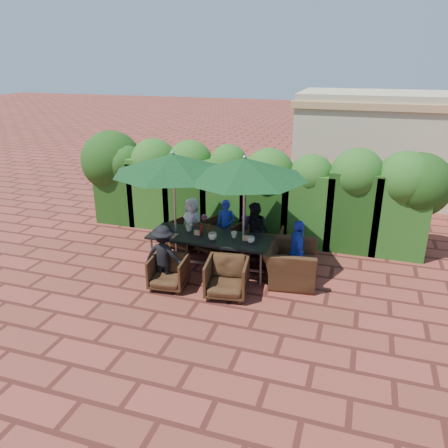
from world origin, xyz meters
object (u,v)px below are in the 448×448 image
(dining_table, at_px, (210,240))
(umbrella_right, at_px, (244,168))
(chair_far_left, at_px, (186,233))
(chair_end_right, at_px, (291,257))
(chair_near_left, at_px, (168,271))
(chair_near_right, at_px, (227,276))
(chair_far_right, at_px, (264,243))
(umbrella_left, at_px, (173,163))
(chair_far_mid, at_px, (219,236))

(dining_table, relative_size, umbrella_right, 1.03)
(chair_far_left, relative_size, chair_end_right, 0.62)
(chair_near_left, relative_size, chair_near_right, 0.89)
(chair_far_right, bearing_deg, chair_near_right, 74.85)
(chair_end_right, bearing_deg, umbrella_left, 84.06)
(chair_near_right, bearing_deg, chair_far_right, 71.74)
(dining_table, xyz_separation_m, chair_far_left, (-0.93, 0.93, -0.32))
(chair_end_right, bearing_deg, chair_far_mid, 57.99)
(chair_far_mid, bearing_deg, chair_far_left, 15.94)
(dining_table, xyz_separation_m, umbrella_right, (0.69, 0.07, 1.54))
(umbrella_right, height_order, chair_end_right, umbrella_right)
(dining_table, relative_size, chair_near_left, 3.64)
(umbrella_left, xyz_separation_m, chair_far_right, (1.73, 0.83, -1.82))
(dining_table, height_order, chair_far_mid, chair_far_mid)
(umbrella_left, bearing_deg, chair_far_mid, 52.10)
(chair_near_left, relative_size, chair_end_right, 0.60)
(umbrella_right, bearing_deg, chair_end_right, -1.85)
(chair_far_left, height_order, chair_far_mid, chair_far_mid)
(chair_far_left, relative_size, chair_far_mid, 0.86)
(dining_table, relative_size, chair_far_mid, 3.07)
(chair_far_mid, xyz_separation_m, chair_far_right, (1.05, -0.03, -0.02))
(chair_far_mid, bearing_deg, chair_near_left, 96.79)
(umbrella_right, xyz_separation_m, chair_near_left, (-1.20, -1.03, -1.86))
(chair_far_left, relative_size, chair_far_right, 0.91)
(chair_far_left, bearing_deg, chair_near_left, 120.33)
(chair_far_mid, bearing_deg, chair_far_right, -162.24)
(chair_far_mid, distance_m, chair_near_right, 1.93)
(dining_table, distance_m, chair_far_mid, 0.92)
(dining_table, distance_m, umbrella_right, 1.69)
(umbrella_right, bearing_deg, umbrella_left, -177.68)
(chair_far_left, bearing_deg, dining_table, 152.70)
(chair_near_left, distance_m, chair_near_right, 1.16)
(umbrella_left, bearing_deg, chair_far_right, 25.75)
(chair_far_left, height_order, chair_near_right, chair_near_right)
(dining_table, xyz_separation_m, chair_near_right, (0.65, -0.90, -0.29))
(chair_far_right, bearing_deg, umbrella_left, 20.64)
(chair_far_left, bearing_deg, chair_end_right, 178.88)
(chair_far_right, height_order, chair_end_right, chair_end_right)
(chair_far_mid, height_order, chair_end_right, chair_end_right)
(chair_far_right, bearing_deg, chair_far_left, -7.78)
(chair_near_left, bearing_deg, umbrella_left, 98.82)
(chair_near_left, bearing_deg, chair_far_right, 44.73)
(chair_far_left, distance_m, chair_far_mid, 0.84)
(umbrella_left, xyz_separation_m, chair_end_right, (2.44, 0.03, -1.71))
(dining_table, xyz_separation_m, chair_near_left, (-0.51, -0.96, -0.33))
(umbrella_left, bearing_deg, chair_far_left, 99.95)
(chair_far_left, distance_m, chair_near_right, 2.42)
(umbrella_left, height_order, chair_far_mid, umbrella_left)
(chair_far_mid, bearing_deg, dining_table, 115.42)
(umbrella_left, relative_size, umbrella_right, 1.00)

